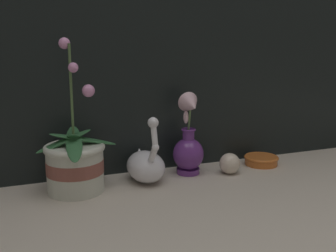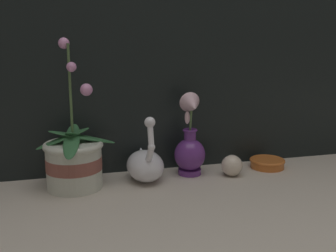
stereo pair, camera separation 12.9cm
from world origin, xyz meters
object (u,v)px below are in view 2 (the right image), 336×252
(orchid_potted_plant, at_px, (74,159))
(blue_vase, at_px, (190,146))
(amber_dish, at_px, (267,162))
(swan_figurine, at_px, (145,164))
(glass_sphere, at_px, (232,165))

(orchid_potted_plant, distance_m, blue_vase, 0.39)
(blue_vase, distance_m, amber_dish, 0.31)
(swan_figurine, xyz_separation_m, blue_vase, (0.16, 0.02, 0.04))
(orchid_potted_plant, xyz_separation_m, glass_sphere, (0.52, -0.02, -0.06))
(orchid_potted_plant, distance_m, amber_dish, 0.69)
(orchid_potted_plant, xyz_separation_m, blue_vase, (0.39, 0.03, 0.01))
(orchid_potted_plant, height_order, glass_sphere, orchid_potted_plant)
(orchid_potted_plant, relative_size, glass_sphere, 6.37)
(glass_sphere, height_order, amber_dish, glass_sphere)
(glass_sphere, bearing_deg, swan_figurine, 173.35)
(glass_sphere, bearing_deg, amber_dish, 16.66)
(orchid_potted_plant, relative_size, blue_vase, 1.62)
(blue_vase, height_order, amber_dish, blue_vase)
(swan_figurine, height_order, glass_sphere, swan_figurine)
(blue_vase, bearing_deg, amber_dish, -0.33)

